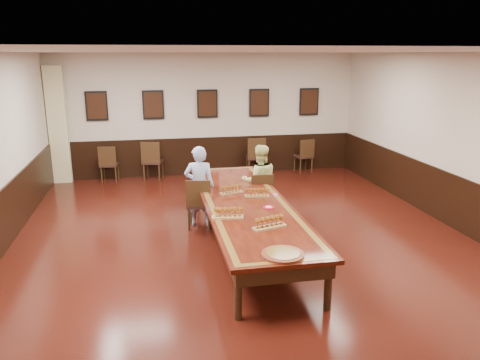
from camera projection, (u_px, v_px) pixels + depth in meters
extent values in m
cube|color=black|center=(246.00, 244.00, 8.08)|extent=(8.00, 10.00, 0.02)
cube|color=white|center=(246.00, 51.00, 7.24)|extent=(8.00, 10.00, 0.02)
cube|color=beige|center=(207.00, 115.00, 12.40)|extent=(8.00, 0.02, 3.20)
cube|color=beige|center=(411.00, 313.00, 2.91)|extent=(8.00, 0.02, 3.20)
cube|color=beige|center=(464.00, 144.00, 8.40)|extent=(0.02, 10.00, 3.20)
imported|color=#5378D0|center=(199.00, 186.00, 8.74)|extent=(0.62, 0.47, 1.54)
imported|color=#DBE28D|center=(260.00, 181.00, 9.25)|extent=(0.75, 0.60, 1.46)
cube|color=#D64794|center=(275.00, 195.00, 8.27)|extent=(0.10, 0.16, 0.01)
cube|color=#C9C38A|center=(58.00, 126.00, 11.56)|extent=(0.45, 0.18, 2.90)
cube|color=black|center=(208.00, 156.00, 12.66)|extent=(7.98, 0.04, 1.00)
cube|color=black|center=(455.00, 202.00, 8.68)|extent=(0.04, 9.98, 1.00)
cube|color=#320E08|center=(246.00, 204.00, 7.89)|extent=(1.40, 5.00, 0.06)
cube|color=olive|center=(246.00, 202.00, 7.88)|extent=(1.28, 4.88, 0.00)
cube|color=#320E08|center=(246.00, 202.00, 7.88)|extent=(1.10, 4.70, 0.00)
cube|color=black|center=(246.00, 212.00, 7.92)|extent=(1.25, 4.85, 0.18)
cylinder|color=black|center=(238.00, 294.00, 5.68)|extent=(0.10, 0.10, 0.69)
cylinder|color=black|center=(328.00, 285.00, 5.89)|extent=(0.10, 0.10, 0.69)
cylinder|color=black|center=(197.00, 189.00, 10.07)|extent=(0.10, 0.10, 0.69)
cylinder|color=black|center=(250.00, 186.00, 10.29)|extent=(0.10, 0.10, 0.69)
cube|color=black|center=(97.00, 106.00, 11.74)|extent=(0.54, 0.03, 0.74)
cube|color=black|center=(97.00, 106.00, 11.72)|extent=(0.46, 0.01, 0.64)
cube|color=black|center=(153.00, 105.00, 12.00)|extent=(0.54, 0.03, 0.74)
cube|color=black|center=(153.00, 105.00, 11.98)|extent=(0.46, 0.01, 0.64)
cube|color=black|center=(207.00, 104.00, 12.26)|extent=(0.54, 0.03, 0.74)
cube|color=black|center=(207.00, 104.00, 12.24)|extent=(0.46, 0.01, 0.64)
cube|color=black|center=(259.00, 103.00, 12.52)|extent=(0.54, 0.03, 0.74)
cube|color=black|center=(259.00, 103.00, 12.50)|extent=(0.46, 0.01, 0.64)
cube|color=black|center=(309.00, 102.00, 12.78)|extent=(0.54, 0.03, 0.74)
cube|color=black|center=(309.00, 102.00, 12.76)|extent=(0.46, 0.01, 0.64)
cube|color=olive|center=(231.00, 193.00, 8.35)|extent=(0.43, 0.24, 0.03)
cube|color=olive|center=(257.00, 196.00, 8.16)|extent=(0.44, 0.20, 0.03)
cube|color=olive|center=(228.00, 217.00, 7.09)|extent=(0.50, 0.22, 0.03)
cube|color=olive|center=(269.00, 227.00, 6.69)|extent=(0.52, 0.29, 0.03)
cylinder|color=#AF0B2D|center=(268.00, 208.00, 7.56)|extent=(0.19, 0.19, 0.02)
cylinder|color=silver|center=(268.00, 207.00, 7.55)|extent=(0.10, 0.10, 0.01)
cylinder|color=#561F11|center=(283.00, 254.00, 5.77)|extent=(0.58, 0.58, 0.04)
cylinder|color=olive|center=(283.00, 253.00, 5.76)|extent=(0.46, 0.46, 0.01)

